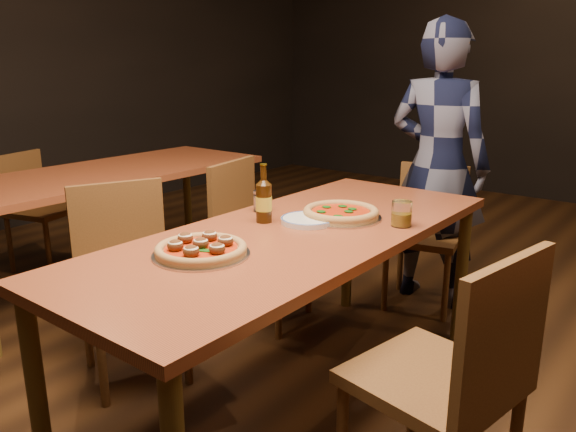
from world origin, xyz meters
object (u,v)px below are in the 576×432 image
Objects in this scene: chair_nbr_left at (44,209)px; pizza_meatball at (201,249)px; pizza_margherita at (341,213)px; water_glass at (262,201)px; table_main at (296,247)px; chair_main_nw at (132,282)px; chair_main_sw at (264,240)px; chair_end at (424,236)px; amber_glass at (402,214)px; diner at (438,166)px; table_left at (108,181)px; chair_main_e at (432,376)px; beer_bottle at (264,202)px; plate_stack at (308,220)px.

chair_nbr_left is 2.37m from pizza_meatball.
water_glass is (-0.34, -0.12, 0.02)m from pizza_margherita.
chair_main_nw is (-0.68, -0.31, -0.22)m from table_main.
chair_main_nw is 0.99× the size of chair_main_sw.
chair_end is 1.03m from amber_glass.
chair_end is at bearing 108.26° from amber_glass.
pizza_meatball is 0.98× the size of pizza_margherita.
chair_end reaches higher than water_glass.
chair_end is at bearing 90.00° from diner.
water_glass reaches higher than chair_nbr_left.
table_main is 21.22× the size of water_glass.
chair_main_e is (2.40, -0.54, -0.20)m from table_left.
chair_end is (0.61, 0.71, -0.03)m from chair_main_sw.
water_glass is (1.40, -0.16, 0.12)m from table_left.
chair_main_sw is (0.07, 0.82, 0.00)m from chair_main_nw.
chair_main_nw reaches higher than amber_glass.
chair_main_sw reaches higher than amber_glass.
amber_glass is (2.63, 0.12, 0.38)m from chair_nbr_left.
chair_main_e is 2.80× the size of pizza_meatball.
pizza_margherita reaches higher than table_left.
table_left is at bearing 173.61° from water_glass.
diner reaches higher than chair_main_sw.
pizza_margherita is 1.45× the size of beer_bottle.
chair_main_e is 1.77m from diner.
water_glass is at bearing 154.50° from table_main.
table_main is 0.45m from amber_glass.
chair_end and amber_glass have the same top height.
table_main is 2.34× the size of chair_end.
pizza_margherita is (0.72, 0.57, 0.32)m from chair_main_nw.
chair_main_nw is at bearing -126.61° from chair_end.
pizza_meatball is at bearing -116.70° from amber_glass.
chair_nbr_left reaches higher than table_main.
chair_main_sw reaches higher than chair_main_nw.
chair_nbr_left is 2.47× the size of pizza_meatball.
plate_stack is (0.05, 0.56, -0.01)m from pizza_meatball.
table_left is 1.56m from beer_bottle.
plate_stack is at bearing -148.98° from amber_glass.
diner reaches higher than beer_bottle.
beer_bottle reaches higher than water_glass.
chair_nbr_left is 0.51× the size of diner.
pizza_margherita is at bearing -1.10° from table_left.
amber_glass is at bearing -133.51° from chair_main_e.
diner reaches higher than water_glass.
chair_nbr_left is 2.07m from water_glass.
amber_glass reaches higher than pizza_meatball.
table_main is 1.36m from diner.
table_left is 2.11× the size of chair_main_e.
pizza_margherita is 0.16m from plate_stack.
chair_end reaches higher than plate_stack.
pizza_margherita is 3.36× the size of amber_glass.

